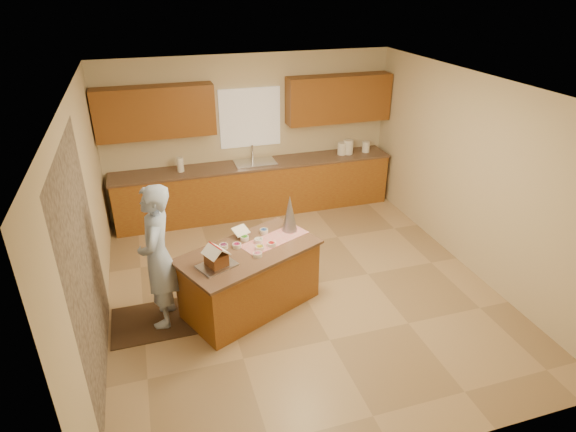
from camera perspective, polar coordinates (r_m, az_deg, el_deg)
The scene contains 28 objects.
floor at distance 6.67m, azimuth 1.34°, elevation -8.34°, with size 5.50×5.50×0.00m, color tan.
ceiling at distance 5.58m, azimuth 1.64°, elevation 15.04°, with size 5.50×5.50×0.00m, color silver.
wall_back at distance 8.48m, azimuth -4.50°, elevation 9.62°, with size 5.50×5.50×0.00m, color beige.
wall_front at distance 3.88m, azimuth 14.84°, elevation -13.96°, with size 5.50×5.50×0.00m, color beige.
wall_left at distance 5.78m, azimuth -22.74°, elevation -0.88°, with size 5.50×5.50×0.00m, color beige.
wall_right at distance 7.14m, azimuth 20.94°, elevation 4.58°, with size 5.50×5.50×0.00m, color beige.
stone_accent at distance 5.12m, azimuth -22.85°, elevation -5.81°, with size 2.50×2.50×0.00m, color gray.
window_curtain at distance 8.37m, azimuth -4.52°, elevation 11.52°, with size 1.05×0.03×1.00m, color white.
back_counter_base at distance 8.52m, azimuth -3.82°, elevation 3.20°, with size 4.80×0.60×0.88m, color olive.
back_counter_top at distance 8.35m, azimuth -3.92°, elevation 6.09°, with size 4.85×0.63×0.04m, color brown.
upper_cabinet_left at distance 7.98m, azimuth -15.47°, elevation 11.77°, with size 1.85×0.35×0.80m, color brown.
upper_cabinet_right at distance 8.64m, azimuth 6.01°, elevation 13.64°, with size 1.85×0.35×0.80m, color brown.
sink at distance 8.35m, azimuth -3.92°, elevation 6.03°, with size 0.70×0.45×0.12m, color silver.
faucet at distance 8.46m, azimuth -4.24°, elevation 7.51°, with size 0.03×0.03×0.28m, color silver.
island_base at distance 6.10m, azimuth -4.50°, elevation -7.56°, with size 1.63×0.81×0.80m, color olive.
island_top at distance 5.88m, azimuth -4.64°, elevation -4.20°, with size 1.70×0.89×0.04m, color brown.
table_runner at distance 6.09m, azimuth -1.61°, elevation -2.74°, with size 0.90×0.33×0.01m, color #AF0C19.
baking_tray at distance 5.60m, azimuth -8.42°, elevation -5.83°, with size 0.42×0.31×0.02m, color silver.
cookbook at distance 6.14m, azimuth -5.62°, elevation -1.74°, with size 0.20×0.02×0.16m, color white.
tinsel_tree at distance 6.18m, azimuth 0.21°, elevation 0.31°, with size 0.20×0.20×0.50m, color silver.
rug at distance 6.28m, azimuth -14.64°, elevation -11.79°, with size 1.21×0.79×0.01m, color black.
boy at distance 5.78m, azimuth -15.16°, elevation -4.70°, with size 0.65×0.43×1.78m, color #A4BDE9.
canister_a at distance 8.79m, azimuth 6.40°, elevation 7.94°, with size 0.16×0.16×0.22m, color white.
canister_b at distance 8.83m, azimuth 7.15°, elevation 8.12°, with size 0.18×0.18×0.26m, color white.
canister_c at distance 8.98m, azimuth 9.21°, elevation 8.11°, with size 0.14×0.14×0.20m, color white.
paper_towel at distance 8.13m, azimuth -12.64°, elevation 5.96°, with size 0.11×0.11×0.24m, color white.
gingerbread_house at distance 5.54m, azimuth -8.50°, elevation -4.90°, with size 0.33×0.33×0.26m.
candy_bowls at distance 5.96m, azimuth -4.27°, elevation -3.25°, with size 0.68×0.65×0.05m.
Camera 1 is at (-1.76, -5.18, 3.82)m, focal length 30.03 mm.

